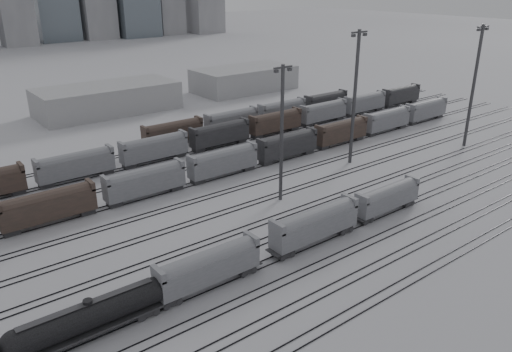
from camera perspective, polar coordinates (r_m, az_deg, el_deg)
ground at (r=73.64m, az=5.28°, el=-8.73°), size 900.00×900.00×0.00m
tracks at (r=85.59m, az=-2.71°, el=-4.00°), size 220.00×71.50×0.16m
tank_car_b at (r=59.70m, az=-18.46°, el=-14.98°), size 18.52×3.09×4.58m
hopper_car_a at (r=64.58m, az=-5.48°, el=-10.18°), size 14.49×2.88×5.18m
hopper_car_b at (r=74.69m, az=6.74°, el=-5.34°), size 15.45×3.07×5.52m
hopper_car_c at (r=86.50m, az=14.77°, el=-2.31°), size 13.70×2.72×4.90m
light_mast_c at (r=85.62m, az=2.96°, el=5.13°), size 3.86×0.62×24.09m
light_mast_d at (r=105.66m, az=11.22°, el=9.06°), size 4.45×0.71×27.80m
light_mast_e at (r=125.08m, az=23.64°, el=9.62°), size 4.45×0.71×27.82m
bg_string_near at (r=99.72m, az=-3.79°, el=1.51°), size 151.00×3.00×5.60m
bg_string_mid at (r=117.60m, az=-4.16°, el=4.68°), size 151.00×3.00×5.60m
bg_string_far at (r=133.68m, az=0.19°, el=6.84°), size 66.00×3.00×5.60m
warehouse_mid at (r=154.43m, az=-16.59°, el=8.45°), size 40.00×18.00×8.00m
warehouse_right at (r=178.17m, az=-1.34°, el=11.02°), size 35.00×18.00×8.00m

